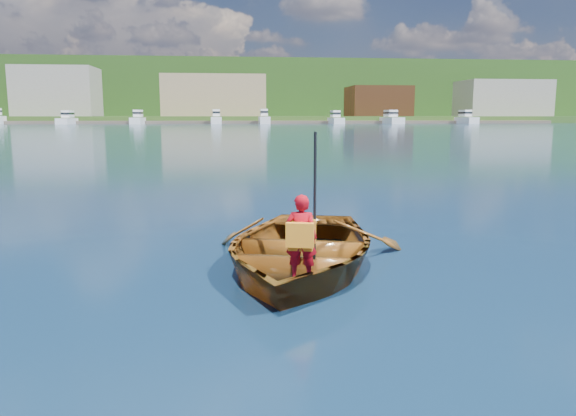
{
  "coord_description": "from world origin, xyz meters",
  "views": [
    {
      "loc": [
        -1.0,
        -6.71,
        2.13
      ],
      "look_at": [
        -0.2,
        0.91,
        0.87
      ],
      "focal_mm": 35.0,
      "sensor_mm": 36.0,
      "label": 1
    }
  ],
  "objects": [
    {
      "name": "ground",
      "position": [
        0.0,
        0.0,
        0.0
      ],
      "size": [
        600.0,
        600.0,
        0.0
      ],
      "color": "#121D3E",
      "rests_on": "ground"
    },
    {
      "name": "waterfront_buildings",
      "position": [
        -7.74,
        165.0,
        7.74
      ],
      "size": [
        202.0,
        16.0,
        14.0
      ],
      "color": "brown",
      "rests_on": "ground"
    },
    {
      "name": "dock",
      "position": [
        10.85,
        148.0,
        0.4
      ],
      "size": [
        160.02,
        4.87,
        0.8
      ],
      "color": "brown",
      "rests_on": "ground"
    },
    {
      "name": "child_paddler",
      "position": [
        -0.13,
        0.0,
        0.65
      ],
      "size": [
        0.45,
        0.41,
        1.84
      ],
      "color": "#AF0916",
      "rests_on": "ground"
    },
    {
      "name": "hillside_trees",
      "position": [
        -37.6,
        230.81,
        16.75
      ],
      "size": [
        316.14,
        89.34,
        24.63
      ],
      "color": "#382314",
      "rests_on": "ground"
    },
    {
      "name": "marina_yachts",
      "position": [
        -4.93,
        143.29,
        1.34
      ],
      "size": [
        144.45,
        12.42,
        4.32
      ],
      "color": "white",
      "rests_on": "ground"
    },
    {
      "name": "shoreline",
      "position": [
        0.0,
        236.61,
        10.32
      ],
      "size": [
        400.0,
        140.0,
        22.0
      ],
      "color": "#3E5B28",
      "rests_on": "ground"
    },
    {
      "name": "rowboat",
      "position": [
        -0.05,
        0.91,
        0.29
      ],
      "size": [
        4.0,
        4.87,
        0.88
      ],
      "color": "brown",
      "rests_on": "ground"
    }
  ]
}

